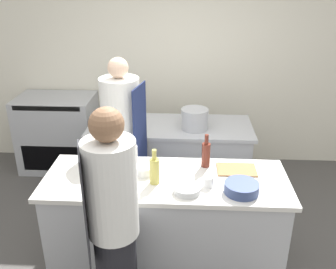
{
  "coord_description": "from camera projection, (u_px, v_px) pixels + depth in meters",
  "views": [
    {
      "loc": [
        0.17,
        -2.75,
        2.5
      ],
      "look_at": [
        0.0,
        0.35,
        1.13
      ],
      "focal_mm": 40.0,
      "sensor_mm": 36.0,
      "label": 1
    }
  ],
  "objects": [
    {
      "name": "bottle_vinegar",
      "position": [
        154.0,
        170.0,
        3.05
      ],
      "size": [
        0.08,
        0.08,
        0.3
      ],
      "color": "#B2A84C",
      "rests_on": "prep_counter"
    },
    {
      "name": "bowl_prep_small",
      "position": [
        145.0,
        170.0,
        3.23
      ],
      "size": [
        0.18,
        0.18,
        0.07
      ],
      "color": "white",
      "rests_on": "prep_counter"
    },
    {
      "name": "chef_at_stove",
      "position": [
        123.0,
        145.0,
        3.76
      ],
      "size": [
        0.43,
        0.41,
        1.77
      ],
      "rotation": [
        0.0,
        0.0,
        -1.78
      ],
      "color": "black",
      "rests_on": "ground_plane"
    },
    {
      "name": "bowl_mixing_large",
      "position": [
        98.0,
        170.0,
        3.25
      ],
      "size": [
        0.27,
        0.27,
        0.06
      ],
      "color": "#B7BABC",
      "rests_on": "prep_counter"
    },
    {
      "name": "oven_range",
      "position": [
        59.0,
        133.0,
        5.0
      ],
      "size": [
        0.99,
        0.65,
        1.0
      ],
      "color": "#A8AAAF",
      "rests_on": "ground_plane"
    },
    {
      "name": "bowl_wooden_salad",
      "position": [
        187.0,
        190.0,
        2.96
      ],
      "size": [
        0.21,
        0.21,
        0.05
      ],
      "color": "#B7BABC",
      "rests_on": "prep_counter"
    },
    {
      "name": "stockpot",
      "position": [
        195.0,
        119.0,
        4.11
      ],
      "size": [
        0.3,
        0.3,
        0.23
      ],
      "color": "#A8AAAF",
      "rests_on": "pass_counter"
    },
    {
      "name": "bottle_olive_oil",
      "position": [
        206.0,
        154.0,
        3.32
      ],
      "size": [
        0.08,
        0.08,
        0.31
      ],
      "color": "#5B2319",
      "rests_on": "prep_counter"
    },
    {
      "name": "prep_counter",
      "position": [
        166.0,
        220.0,
        3.35
      ],
      "size": [
        2.08,
        0.77,
        0.88
      ],
      "color": "#A8AAAF",
      "rests_on": "ground_plane"
    },
    {
      "name": "bottle_wine",
      "position": [
        134.0,
        155.0,
        3.33
      ],
      "size": [
        0.07,
        0.07,
        0.27
      ],
      "color": "silver",
      "rests_on": "prep_counter"
    },
    {
      "name": "bowl_ceramic_blue",
      "position": [
        242.0,
        188.0,
        2.95
      ],
      "size": [
        0.28,
        0.28,
        0.08
      ],
      "color": "navy",
      "rests_on": "prep_counter"
    },
    {
      "name": "wall_back",
      "position": [
        175.0,
        61.0,
        4.91
      ],
      "size": [
        8.0,
        0.06,
        2.8
      ],
      "color": "silver",
      "rests_on": "ground_plane"
    },
    {
      "name": "ground_plane",
      "position": [
        166.0,
        259.0,
        3.53
      ],
      "size": [
        16.0,
        16.0,
        0.0
      ],
      "primitive_type": "plane",
      "color": "#4C4947"
    },
    {
      "name": "chef_at_prep_near",
      "position": [
        113.0,
        223.0,
        2.62
      ],
      "size": [
        0.41,
        0.4,
        1.74
      ],
      "rotation": [
        0.0,
        0.0,
        1.87
      ],
      "color": "black",
      "rests_on": "ground_plane"
    },
    {
      "name": "cutting_board",
      "position": [
        237.0,
        170.0,
        3.29
      ],
      "size": [
        0.34,
        0.24,
        0.01
      ],
      "color": "olive",
      "rests_on": "prep_counter"
    },
    {
      "name": "pass_counter",
      "position": [
        170.0,
        159.0,
        4.43
      ],
      "size": [
        1.86,
        0.74,
        0.88
      ],
      "color": "#A8AAAF",
      "rests_on": "ground_plane"
    },
    {
      "name": "cup",
      "position": [
        208.0,
        181.0,
        3.04
      ],
      "size": [
        0.08,
        0.08,
        0.09
      ],
      "color": "white",
      "rests_on": "prep_counter"
    }
  ]
}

